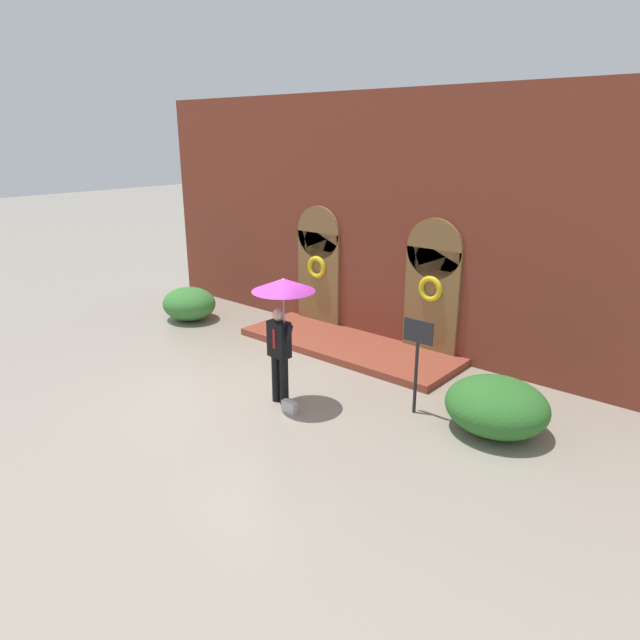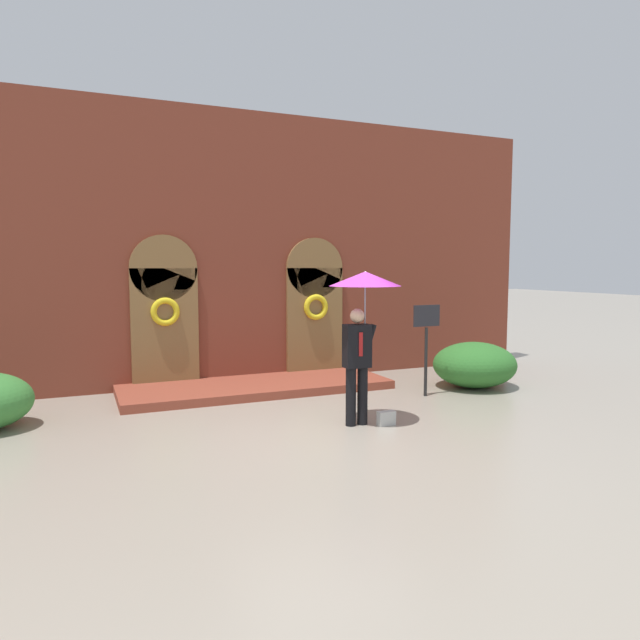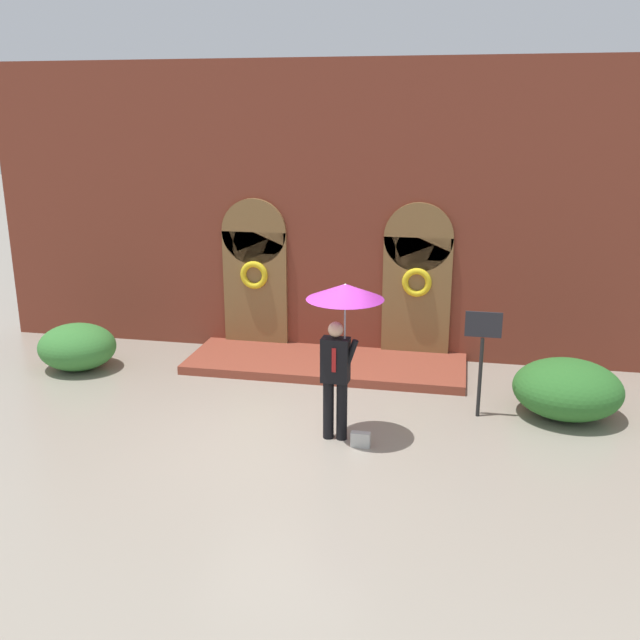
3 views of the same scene
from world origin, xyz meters
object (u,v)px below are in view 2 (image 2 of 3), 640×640
object	(u,v)px
sign_post	(426,335)
person_with_umbrella	(363,301)
shrub_right	(475,365)
handbag	(386,418)

from	to	relation	value
sign_post	person_with_umbrella	bearing A→B (deg)	-147.97
sign_post	shrub_right	world-z (taller)	sign_post
handbag	sign_post	world-z (taller)	sign_post
person_with_umbrella	sign_post	world-z (taller)	person_with_umbrella
sign_post	shrub_right	distance (m)	1.57
handbag	sign_post	distance (m)	2.45
person_with_umbrella	sign_post	xyz separation A→B (m)	(1.98, 1.24, -0.75)
handbag	shrub_right	distance (m)	3.52
handbag	sign_post	xyz separation A→B (m)	(1.67, 1.44, 1.05)
handbag	shrub_right	bearing A→B (deg)	29.91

